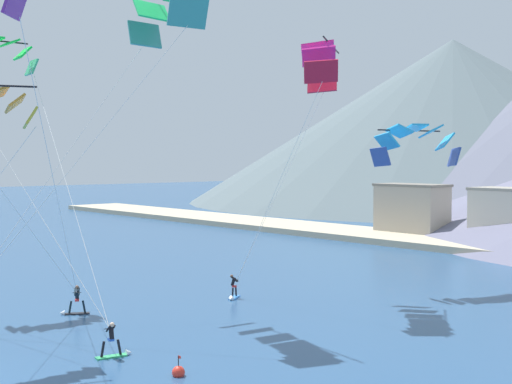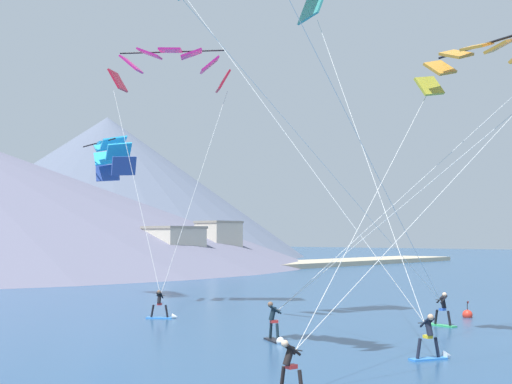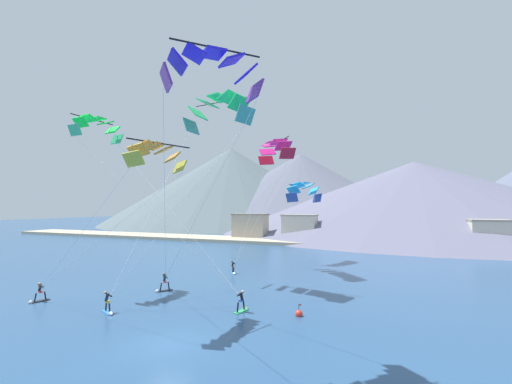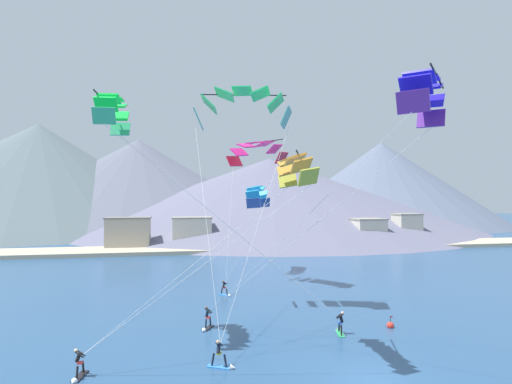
% 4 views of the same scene
% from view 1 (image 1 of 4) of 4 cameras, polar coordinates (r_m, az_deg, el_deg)
% --- Properties ---
extents(kitesurfer_near_lead, '(0.72, 1.78, 1.76)m').
position_cam_1_polar(kitesurfer_near_lead, '(34.57, -11.18, -11.97)').
color(kitesurfer_near_lead, '#33B266').
rests_on(kitesurfer_near_lead, ground).
extents(kitesurfer_near_trail, '(1.32, 1.66, 1.64)m').
position_cam_1_polar(kitesurfer_near_trail, '(47.46, -1.85, -8.00)').
color(kitesurfer_near_trail, '#337FDB').
rests_on(kitesurfer_near_trail, ground).
extents(kitesurfer_mid_center, '(1.19, 1.72, 1.78)m').
position_cam_1_polar(kitesurfer_mid_center, '(44.14, -14.39, -8.77)').
color(kitesurfer_mid_center, black).
rests_on(kitesurfer_mid_center, ground).
extents(parafoil_kite_near_trail, '(7.25, 7.15, 15.37)m').
position_cam_1_polar(parafoil_kite_near_trail, '(46.86, 5.09, 10.33)').
color(parafoil_kite_near_trail, red).
extents(parafoil_kite_far_right, '(8.93, 13.35, 18.58)m').
position_cam_1_polar(parafoil_kite_far_right, '(43.57, -7.13, 14.92)').
color(parafoil_kite_far_right, teal).
extents(parafoil_kite_distant_high_outer, '(4.30, 6.37, 3.03)m').
position_cam_1_polar(parafoil_kite_distant_high_outer, '(51.65, 12.68, 4.02)').
color(parafoil_kite_distant_high_outer, '#2F4795').
extents(race_marker_buoy, '(0.56, 0.56, 1.02)m').
position_cam_1_polar(race_marker_buoy, '(31.39, -6.23, -14.15)').
color(race_marker_buoy, red).
rests_on(race_marker_buoy, ground).
extents(shore_building_promenade_mid, '(7.85, 4.76, 6.19)m').
position_cam_1_polar(shore_building_promenade_mid, '(79.31, 19.72, -1.91)').
color(shore_building_promenade_mid, beige).
rests_on(shore_building_promenade_mid, ground).
extents(shore_building_quay_east, '(8.44, 4.25, 6.29)m').
position_cam_1_polar(shore_building_quay_east, '(85.24, 12.34, -1.47)').
color(shore_building_quay_east, '#A89E8E').
rests_on(shore_building_quay_east, ground).
extents(mountain_peak_central_summit, '(111.97, 111.97, 34.55)m').
position_cam_1_polar(mountain_peak_central_summit, '(158.16, 15.41, 5.50)').
color(mountain_peak_central_summit, slate).
rests_on(mountain_peak_central_summit, ground).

